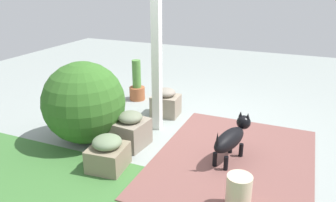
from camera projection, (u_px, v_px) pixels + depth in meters
ground_plane at (186, 134)px, 4.61m from camera, size 12.00×12.00×0.00m
brick_path at (233, 160)px, 3.92m from camera, size 1.80×2.40×0.02m
porch_pillar at (157, 44)px, 4.35m from camera, size 0.11×0.11×2.47m
stone_planter_nearest at (166, 103)px, 5.17m from camera, size 0.44×0.37×0.45m
stone_planter_mid at (131, 130)px, 4.22m from camera, size 0.43×0.47×0.47m
stone_planter_far at (108, 153)px, 3.71m from camera, size 0.43×0.45×0.41m
round_shrub at (84, 103)px, 4.26m from camera, size 1.07×1.07×1.07m
terracotta_pot_tall at (137, 86)px, 5.83m from camera, size 0.27×0.27×0.72m
dog at (232, 138)px, 3.83m from camera, size 0.35×0.76×0.52m
ceramic_urn at (239, 193)px, 3.04m from camera, size 0.24×0.24×0.36m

